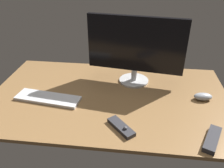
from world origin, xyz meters
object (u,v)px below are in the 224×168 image
at_px(monitor, 136,47).
at_px(computer_mouse, 203,97).
at_px(keyboard, 48,98).
at_px(tv_remote, 212,139).
at_px(media_remote, 121,127).

height_order(monitor, computer_mouse, monitor).
relative_size(monitor, keyboard, 1.59).
relative_size(computer_mouse, tv_remote, 0.58).
height_order(computer_mouse, media_remote, computer_mouse).
xyz_separation_m(monitor, computer_mouse, (0.40, -0.17, -0.21)).
distance_m(keyboard, tv_remote, 0.89).
height_order(media_remote, tv_remote, media_remote).
relative_size(media_remote, tv_remote, 0.88).
xyz_separation_m(keyboard, tv_remote, (0.85, -0.24, 0.00)).
distance_m(media_remote, tv_remote, 0.41).
bearing_deg(keyboard, computer_mouse, 14.39).
height_order(monitor, tv_remote, monitor).
bearing_deg(monitor, tv_remote, -46.12).
distance_m(monitor, tv_remote, 0.67).
bearing_deg(keyboard, media_remote, -17.17).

